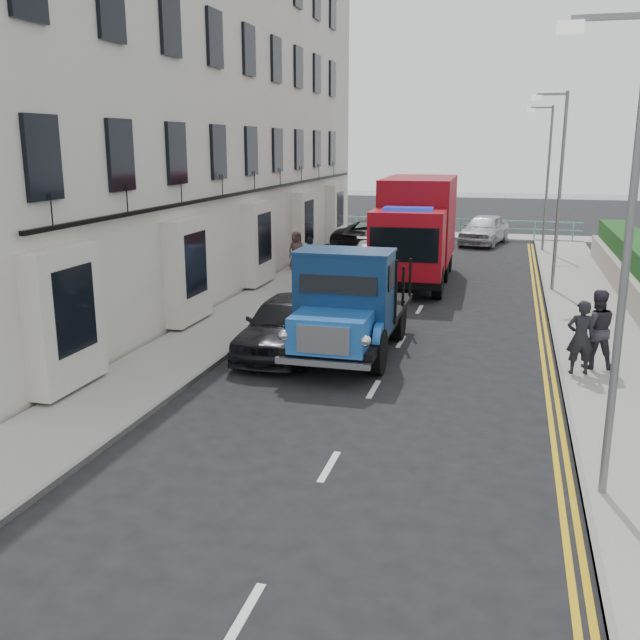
{
  "coord_description": "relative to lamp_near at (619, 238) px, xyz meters",
  "views": [
    {
      "loc": [
        2.69,
        -12.69,
        5.3
      ],
      "look_at": [
        -1.33,
        2.39,
        1.4
      ],
      "focal_mm": 40.0,
      "sensor_mm": 36.0,
      "label": 1
    }
  ],
  "objects": [
    {
      "name": "promenade",
      "position": [
        -4.18,
        31.0,
        -3.94
      ],
      "size": [
        30.0,
        2.5,
        0.12
      ],
      "primitive_type": "cube",
      "color": "gray",
      "rests_on": "ground"
    },
    {
      "name": "seafront_car_right",
      "position": [
        -2.81,
        28.31,
        -3.2
      ],
      "size": [
        2.82,
        4.97,
        1.59
      ],
      "primitive_type": "imported",
      "rotation": [
        0.0,
        0.0,
        -0.21
      ],
      "color": "silver",
      "rests_on": "ground"
    },
    {
      "name": "parked_car_front",
      "position": [
        -6.88,
        6.18,
        -3.23
      ],
      "size": [
        1.85,
        4.5,
        1.53
      ],
      "primitive_type": "imported",
      "rotation": [
        0.0,
        0.0,
        -0.01
      ],
      "color": "black",
      "rests_on": "ground"
    },
    {
      "name": "ground",
      "position": [
        -4.18,
        2.0,
        -4.0
      ],
      "size": [
        120.0,
        120.0,
        0.0
      ],
      "primitive_type": "plane",
      "color": "black",
      "rests_on": "ground"
    },
    {
      "name": "lamp_near",
      "position": [
        0.0,
        0.0,
        0.0
      ],
      "size": [
        1.23,
        0.18,
        7.0
      ],
      "color": "slate",
      "rests_on": "ground"
    },
    {
      "name": "sea_plane",
      "position": [
        -4.18,
        62.0,
        -4.0
      ],
      "size": [
        120.0,
        120.0,
        0.0
      ],
      "primitive_type": "plane",
      "color": "slate",
      "rests_on": "ground"
    },
    {
      "name": "pedestrian_west_far",
      "position": [
        -10.03,
        17.54,
        -3.08
      ],
      "size": [
        0.91,
        0.91,
        1.6
      ],
      "primitive_type": "imported",
      "rotation": [
        0.0,
        0.0,
        0.77
      ],
      "color": "#493834",
      "rests_on": "pavement_west"
    },
    {
      "name": "pavement_east",
      "position": [
        1.12,
        11.0,
        -3.94
      ],
      "size": [
        2.6,
        38.0,
        0.12
      ],
      "primitive_type": "cube",
      "color": "gray",
      "rests_on": "ground"
    },
    {
      "name": "lamp_mid",
      "position": [
        0.0,
        16.0,
        0.0
      ],
      "size": [
        1.23,
        0.18,
        7.0
      ],
      "color": "slate",
      "rests_on": "ground"
    },
    {
      "name": "pedestrian_east_near",
      "position": [
        0.22,
        5.97,
        -3.01
      ],
      "size": [
        0.69,
        0.52,
        1.73
      ],
      "primitive_type": "imported",
      "rotation": [
        0.0,
        0.0,
        3.33
      ],
      "color": "black",
      "rests_on": "pavement_east"
    },
    {
      "name": "seafront_railing",
      "position": [
        -4.18,
        30.2,
        -3.42
      ],
      "size": [
        13.0,
        0.08,
        1.11
      ],
      "color": "#59B2A5",
      "rests_on": "ground"
    },
    {
      "name": "pedestrian_east_far",
      "position": [
        0.61,
        6.54,
        -2.94
      ],
      "size": [
        1.0,
        0.83,
        1.88
      ],
      "primitive_type": "imported",
      "rotation": [
        0.0,
        0.0,
        3.28
      ],
      "color": "#35303B",
      "rests_on": "pavement_east"
    },
    {
      "name": "lamp_far",
      "position": [
        0.0,
        26.0,
        0.0
      ],
      "size": [
        1.23,
        0.18,
        7.0
      ],
      "color": "slate",
      "rests_on": "ground"
    },
    {
      "name": "bedford_lorry",
      "position": [
        -5.29,
        6.04,
        -2.73
      ],
      "size": [
        2.38,
        5.84,
        2.74
      ],
      "rotation": [
        0.0,
        0.0,
        0.0
      ],
      "color": "black",
      "rests_on": "ground"
    },
    {
      "name": "parked_car_rear",
      "position": [
        -6.78,
        17.27,
        -3.3
      ],
      "size": [
        2.49,
        5.02,
        1.4
      ],
      "primitive_type": "imported",
      "rotation": [
        0.0,
        0.0,
        0.11
      ],
      "color": "#9F9FA4",
      "rests_on": "ground"
    },
    {
      "name": "seafront_car_left",
      "position": [
        -7.68,
        24.51,
        -3.18
      ],
      "size": [
        4.62,
        6.46,
        1.63
      ],
      "primitive_type": "imported",
      "rotation": [
        0.0,
        0.0,
        2.78
      ],
      "color": "black",
      "rests_on": "ground"
    },
    {
      "name": "parked_car_mid",
      "position": [
        -6.86,
        13.49,
        -3.25
      ],
      "size": [
        1.84,
        4.65,
        1.5
      ],
      "primitive_type": "imported",
      "rotation": [
        0.0,
        0.0,
        -0.06
      ],
      "color": "#5B77C3",
      "rests_on": "ground"
    },
    {
      "name": "pavement_west",
      "position": [
        -9.38,
        11.0,
        -3.94
      ],
      "size": [
        2.4,
        38.0,
        0.12
      ],
      "primitive_type": "cube",
      "color": "gray",
      "rests_on": "ground"
    },
    {
      "name": "red_lorry",
      "position": [
        -4.97,
        16.81,
        -1.88
      ],
      "size": [
        2.77,
        7.66,
        3.97
      ],
      "rotation": [
        0.0,
        0.0,
        0.03
      ],
      "color": "black",
      "rests_on": "ground"
    },
    {
      "name": "terrace_west",
      "position": [
        -13.65,
        15.0,
        3.17
      ],
      "size": [
        6.31,
        30.2,
        14.25
      ],
      "color": "beige",
      "rests_on": "ground"
    },
    {
      "name": "pedestrian_west_near",
      "position": [
        -8.58,
        14.52,
        -2.98
      ],
      "size": [
        1.11,
        0.61,
        1.8
      ],
      "primitive_type": "imported",
      "rotation": [
        0.0,
        0.0,
        3.31
      ],
      "color": "black",
      "rests_on": "pavement_west"
    }
  ]
}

